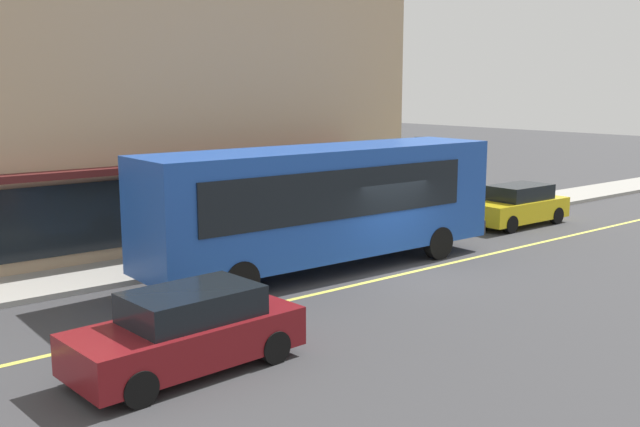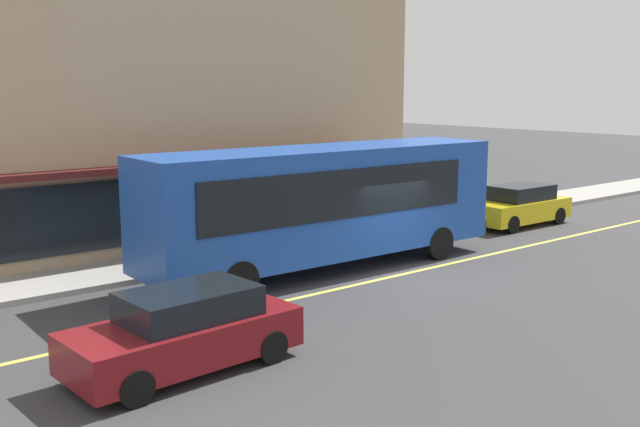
% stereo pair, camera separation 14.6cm
% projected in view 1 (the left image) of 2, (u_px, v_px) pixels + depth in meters
% --- Properties ---
extents(ground, '(120.00, 120.00, 0.00)m').
position_uv_depth(ground, '(406.00, 273.00, 20.31)').
color(ground, '#38383A').
extents(sidewalk, '(80.00, 2.48, 0.15)m').
position_uv_depth(sidewalk, '(299.00, 242.00, 24.06)').
color(sidewalk, '#9E9B93').
rests_on(sidewalk, ground).
extents(lane_centre_stripe, '(36.00, 0.16, 0.01)m').
position_uv_depth(lane_centre_stripe, '(406.00, 273.00, 20.31)').
color(lane_centre_stripe, '#D8D14C').
rests_on(lane_centre_stripe, ground).
extents(storefront_building, '(18.94, 11.19, 10.05)m').
position_uv_depth(storefront_building, '(111.00, 91.00, 26.02)').
color(storefront_building, tan).
rests_on(storefront_building, ground).
extents(bus, '(11.17, 2.76, 3.50)m').
position_uv_depth(bus, '(325.00, 201.00, 20.45)').
color(bus, '#1E4CAD').
rests_on(bus, ground).
extents(traffic_light, '(0.30, 0.52, 3.20)m').
position_uv_depth(traffic_light, '(421.00, 159.00, 26.53)').
color(traffic_light, '#2D2D33').
rests_on(traffic_light, sidewalk).
extents(car_yellow, '(4.31, 1.88, 1.52)m').
position_uv_depth(car_yellow, '(517.00, 206.00, 27.28)').
color(car_yellow, yellow).
rests_on(car_yellow, ground).
extents(car_maroon, '(4.40, 2.07, 1.52)m').
position_uv_depth(car_maroon, '(188.00, 331.00, 13.30)').
color(car_maroon, maroon).
rests_on(car_maroon, ground).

